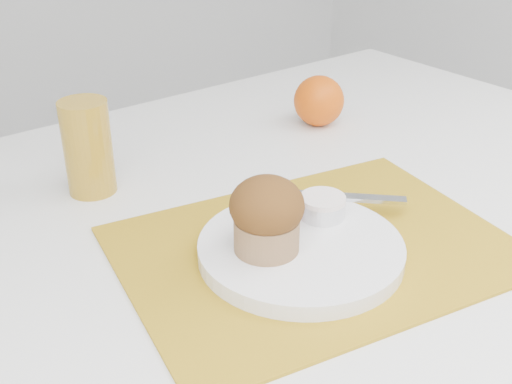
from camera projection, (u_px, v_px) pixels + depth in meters
placemat at (315, 248)px, 0.72m from camera, size 0.48×0.39×0.00m
plate at (301, 249)px, 0.70m from camera, size 0.28×0.28×0.02m
ramekin at (322, 208)px, 0.74m from camera, size 0.06×0.06×0.02m
cream at (323, 199)px, 0.74m from camera, size 0.06×0.06×0.01m
raspberry_near at (273, 211)px, 0.74m from camera, size 0.02×0.02×0.02m
raspberry_far at (302, 210)px, 0.74m from camera, size 0.02×0.02×0.02m
butter_knife at (328, 196)px, 0.78m from camera, size 0.14×0.14×0.00m
orange at (319, 101)px, 1.03m from camera, size 0.08×0.08×0.08m
juice_glass at (88, 148)px, 0.82m from camera, size 0.07×0.07×0.12m
muffin at (267, 215)px, 0.67m from camera, size 0.09×0.09×0.08m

